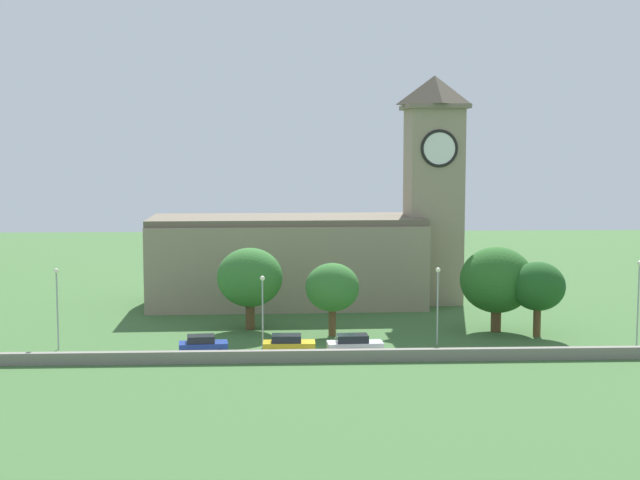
% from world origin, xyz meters
% --- Properties ---
extents(ground_plane, '(200.00, 200.00, 0.00)m').
position_xyz_m(ground_plane, '(0.00, 15.00, 0.00)').
color(ground_plane, '#3D6633').
extents(church, '(35.84, 13.51, 25.87)m').
position_xyz_m(church, '(0.10, 25.31, 6.61)').
color(church, gray).
rests_on(church, ground).
extents(quay_barrier, '(59.17, 0.70, 1.01)m').
position_xyz_m(quay_barrier, '(0.00, -2.74, 0.50)').
color(quay_barrier, gray).
rests_on(quay_barrier, ground).
extents(car_blue, '(4.31, 2.55, 1.66)m').
position_xyz_m(car_blue, '(-10.65, 0.37, 0.84)').
color(car_blue, '#233D9E').
rests_on(car_blue, ground).
extents(car_yellow, '(4.49, 2.21, 1.69)m').
position_xyz_m(car_yellow, '(-3.31, 0.16, 0.86)').
color(car_yellow, gold).
rests_on(car_yellow, ground).
extents(car_white, '(4.83, 2.34, 1.77)m').
position_xyz_m(car_white, '(2.34, -0.38, 0.90)').
color(car_white, silver).
rests_on(car_white, ground).
extents(streetlamp_west_end, '(0.44, 0.44, 7.20)m').
position_xyz_m(streetlamp_west_end, '(-23.51, 2.83, 4.79)').
color(streetlamp_west_end, '#9EA0A5').
rests_on(streetlamp_west_end, ground).
extents(streetlamp_west_mid, '(0.44, 0.44, 6.46)m').
position_xyz_m(streetlamp_west_mid, '(-5.55, 2.60, 4.36)').
color(streetlamp_west_mid, '#9EA0A5').
rests_on(streetlamp_west_mid, ground).
extents(streetlamp_central, '(0.44, 0.44, 7.05)m').
position_xyz_m(streetlamp_central, '(10.08, 2.96, 4.70)').
color(streetlamp_central, '#9EA0A5').
rests_on(streetlamp_central, ground).
extents(streetlamp_east_mid, '(0.44, 0.44, 7.67)m').
position_xyz_m(streetlamp_east_mid, '(28.00, 2.10, 5.06)').
color(streetlamp_east_mid, '#9EA0A5').
rests_on(streetlamp_east_mid, ground).
extents(tree_riverside_west, '(6.39, 6.39, 8.01)m').
position_xyz_m(tree_riverside_west, '(-6.94, 10.87, 5.10)').
color(tree_riverside_west, brown).
rests_on(tree_riverside_west, ground).
extents(tree_riverside_east, '(5.07, 5.07, 6.93)m').
position_xyz_m(tree_riverside_east, '(0.91, 7.40, 4.61)').
color(tree_riverside_east, brown).
rests_on(tree_riverside_east, ground).
extents(tree_churchyard, '(5.10, 5.10, 7.08)m').
position_xyz_m(tree_churchyard, '(20.13, 6.27, 4.74)').
color(tree_churchyard, brown).
rests_on(tree_churchyard, ground).
extents(tree_by_tower, '(7.05, 7.05, 8.22)m').
position_xyz_m(tree_by_tower, '(16.84, 8.74, 5.02)').
color(tree_by_tower, brown).
rests_on(tree_by_tower, ground).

